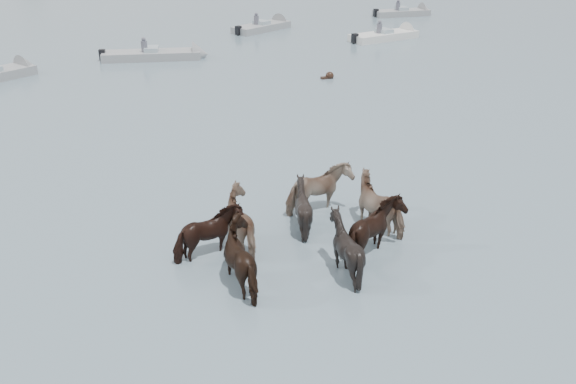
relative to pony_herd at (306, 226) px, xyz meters
name	(u,v)px	position (x,y,z in m)	size (l,w,h in m)	color
ground	(381,258)	(1.42, -1.37, -0.59)	(400.00, 400.00, 0.00)	slate
pony_herd	(306,226)	(0.00, 0.00, 0.00)	(6.94, 4.66, 1.69)	black
swimming_pony	(329,76)	(8.93, 14.69, -0.49)	(0.72, 0.44, 0.44)	black
motorboat_a	(5,73)	(-6.34, 22.27, -0.36)	(4.89, 3.55, 1.92)	gray
motorboat_b	(166,55)	(2.43, 22.82, -0.37)	(6.31, 3.38, 1.92)	gray
motorboat_c	(269,26)	(11.84, 29.01, -0.36)	(5.43, 3.56, 1.92)	gray
motorboat_d	(392,35)	(18.07, 22.11, -0.37)	(5.66, 2.18, 1.92)	silver
motorboat_e	(409,13)	(25.09, 29.75, -0.36)	(5.34, 2.41, 1.92)	gray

